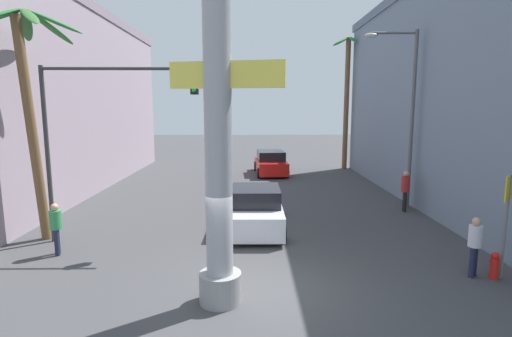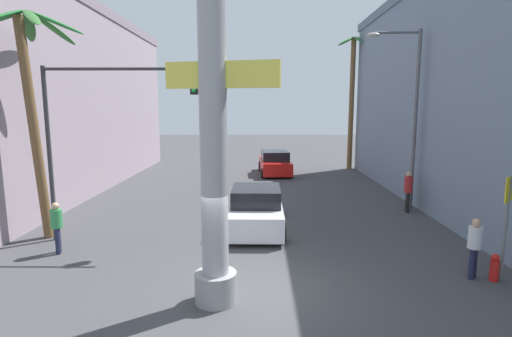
{
  "view_description": "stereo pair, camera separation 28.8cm",
  "coord_description": "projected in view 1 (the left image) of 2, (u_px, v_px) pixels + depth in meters",
  "views": [
    {
      "loc": [
        -0.17,
        -9.13,
        4.41
      ],
      "look_at": [
        0.0,
        4.27,
        2.36
      ],
      "focal_mm": 28.0,
      "sensor_mm": 36.0,
      "label": 1
    },
    {
      "loc": [
        0.12,
        -9.13,
        4.41
      ],
      "look_at": [
        0.0,
        4.27,
        2.36
      ],
      "focal_mm": 28.0,
      "sensor_mm": 36.0,
      "label": 2
    }
  ],
  "objects": [
    {
      "name": "ground_plane",
      "position": [
        255.0,
        198.0,
        19.58
      ],
      "size": [
        92.82,
        92.82,
        0.0
      ],
      "primitive_type": "plane",
      "color": "#424244"
    },
    {
      "name": "building_left",
      "position": [
        37.0,
        98.0,
        20.52
      ],
      "size": [
        6.23,
        24.32,
        9.75
      ],
      "color": "#9E8C99",
      "rests_on": "ground"
    },
    {
      "name": "neon_sign_pole",
      "position": [
        218.0,
        87.0,
        8.41
      ],
      "size": [
        2.82,
        0.96,
        9.88
      ],
      "color": "#9E9EA3",
      "rests_on": "ground"
    },
    {
      "name": "street_lamp",
      "position": [
        405.0,
        104.0,
        17.0
      ],
      "size": [
        2.28,
        0.28,
        7.62
      ],
      "color": "#59595E",
      "rests_on": "ground"
    },
    {
      "name": "crossing_sign",
      "position": [
        507.0,
        211.0,
        10.16
      ],
      "size": [
        0.47,
        0.47,
        2.75
      ],
      "color": "slate",
      "rests_on": "ground"
    },
    {
      "name": "traffic_light_mast",
      "position": [
        101.0,
        118.0,
        12.71
      ],
      "size": [
        5.71,
        0.32,
        5.72
      ],
      "color": "#333333",
      "rests_on": "ground"
    },
    {
      "name": "car_lead",
      "position": [
        256.0,
        209.0,
        14.78
      ],
      "size": [
        2.02,
        4.89,
        1.56
      ],
      "color": "black",
      "rests_on": "ground"
    },
    {
      "name": "car_far",
      "position": [
        271.0,
        163.0,
        26.69
      ],
      "size": [
        2.2,
        4.53,
        1.56
      ],
      "color": "black",
      "rests_on": "ground"
    },
    {
      "name": "palm_tree_far_right",
      "position": [
        347.0,
        93.0,
        28.31
      ],
      "size": [
        2.42,
        2.51,
        9.32
      ],
      "color": "brown",
      "rests_on": "ground"
    },
    {
      "name": "palm_tree_near_left",
      "position": [
        30.0,
        90.0,
        12.64
      ],
      "size": [
        3.44,
        3.18,
        7.47
      ],
      "color": "brown",
      "rests_on": "ground"
    },
    {
      "name": "pedestrian_mid_right",
      "position": [
        405.0,
        188.0,
        16.98
      ],
      "size": [
        0.4,
        0.4,
        1.74
      ],
      "color": "black",
      "rests_on": "ground"
    },
    {
      "name": "pedestrian_curb_left",
      "position": [
        56.0,
        225.0,
        11.95
      ],
      "size": [
        0.44,
        0.44,
        1.58
      ],
      "color": "#1E233F",
      "rests_on": "ground"
    },
    {
      "name": "pedestrian_by_sign",
      "position": [
        475.0,
        242.0,
        10.4
      ],
      "size": [
        0.48,
        0.48,
        1.6
      ],
      "color": "#1E233F",
      "rests_on": "ground"
    },
    {
      "name": "fire_hydrant",
      "position": [
        495.0,
        266.0,
        10.34
      ],
      "size": [
        0.22,
        0.22,
        0.72
      ],
      "color": "red",
      "rests_on": "ground"
    }
  ]
}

